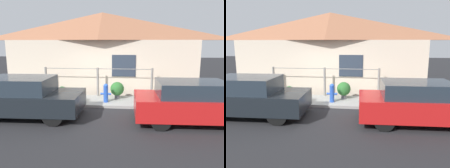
# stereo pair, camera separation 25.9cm
# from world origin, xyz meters

# --- Properties ---
(ground_plane) EXTENTS (60.00, 60.00, 0.00)m
(ground_plane) POSITION_xyz_m (0.00, 0.00, 0.00)
(ground_plane) COLOR #262628
(sidewalk) EXTENTS (24.00, 1.67, 0.11)m
(sidewalk) POSITION_xyz_m (0.00, 0.84, 0.05)
(sidewalk) COLOR #9E9E99
(sidewalk) RESTS_ON ground_plane
(house) EXTENTS (9.52, 2.23, 3.96)m
(house) POSITION_xyz_m (0.00, 3.05, 3.10)
(house) COLOR beige
(house) RESTS_ON ground_plane
(fence) EXTENTS (4.90, 0.10, 1.29)m
(fence) POSITION_xyz_m (0.00, 1.52, 0.81)
(fence) COLOR gray
(fence) RESTS_ON sidewalk
(car_left) EXTENTS (3.84, 1.86, 1.36)m
(car_left) POSITION_xyz_m (-2.05, -1.21, 0.69)
(car_left) COLOR black
(car_left) RESTS_ON ground_plane
(car_right) EXTENTS (3.85, 1.80, 1.32)m
(car_right) POSITION_xyz_m (3.51, -1.21, 0.66)
(car_right) COLOR red
(car_right) RESTS_ON ground_plane
(fire_hydrant) EXTENTS (0.44, 0.20, 0.76)m
(fire_hydrant) POSITION_xyz_m (0.49, 0.51, 0.50)
(fire_hydrant) COLOR blue
(fire_hydrant) RESTS_ON sidewalk
(potted_plant_near_hydrant) EXTENTS (0.59, 0.59, 0.72)m
(potted_plant_near_hydrant) POSITION_xyz_m (0.91, 1.12, 0.52)
(potted_plant_near_hydrant) COLOR slate
(potted_plant_near_hydrant) RESTS_ON sidewalk
(potted_plant_by_fence) EXTENTS (0.41, 0.41, 0.51)m
(potted_plant_by_fence) POSITION_xyz_m (-1.48, 1.00, 0.38)
(potted_plant_by_fence) COLOR brown
(potted_plant_by_fence) RESTS_ON sidewalk
(potted_plant_corner) EXTENTS (0.42, 0.42, 0.57)m
(potted_plant_corner) POSITION_xyz_m (2.96, 1.00, 0.44)
(potted_plant_corner) COLOR #9E5638
(potted_plant_corner) RESTS_ON sidewalk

